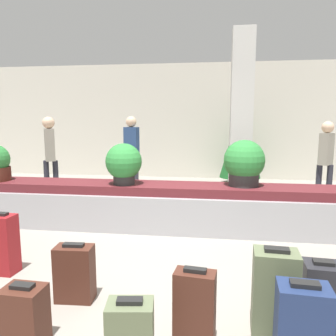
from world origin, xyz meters
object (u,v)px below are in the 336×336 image
object	(u,v)px
suitcase_3	(75,273)
potted_plant_1	(244,163)
suitcase_2	(302,332)
traveler_0	(50,151)
suitcase_6	(130,336)
potted_plant_2	(124,163)
decorated_tree	(241,140)
suitcase_8	(321,296)
suitcase_1	(195,310)
suitcase_0	(275,293)
traveler_1	(326,155)
suitcase_5	(3,244)
pillar	(241,123)
suitcase_4	(24,316)
traveler_2	(132,147)

from	to	relation	value
suitcase_3	potted_plant_1	world-z (taller)	potted_plant_1
suitcase_2	traveler_0	world-z (taller)	traveler_0
suitcase_6	potted_plant_2	distance (m)	3.03
potted_plant_1	decorated_tree	size ratio (longest dim) A/B	0.32
suitcase_6	suitcase_8	distance (m)	1.53
suitcase_6	decorated_tree	bearing A→B (deg)	71.82
suitcase_8	traveler_0	size ratio (longest dim) A/B	0.33
potted_plant_1	suitcase_3	bearing A→B (deg)	-127.62
suitcase_1	suitcase_6	distance (m)	0.49
suitcase_0	suitcase_6	xyz separation A→B (m)	(-1.01, -0.50, -0.10)
suitcase_0	potted_plant_1	world-z (taller)	potted_plant_1
suitcase_2	potted_plant_1	xyz separation A→B (m)	(-0.13, 2.87, 0.70)
suitcase_0	suitcase_8	size ratio (longest dim) A/B	1.25
suitcase_8	traveler_1	distance (m)	4.40
suitcase_5	decorated_tree	xyz separation A→B (m)	(2.93, 5.41, 0.82)
potted_plant_1	traveler_1	bearing A→B (deg)	46.64
pillar	suitcase_4	world-z (taller)	pillar
suitcase_2	suitcase_6	distance (m)	1.11
suitcase_3	suitcase_4	world-z (taller)	suitcase_3
suitcase_6	traveler_1	distance (m)	5.54
suitcase_8	suitcase_3	bearing A→B (deg)	-178.54
traveler_1	decorated_tree	distance (m)	2.34
suitcase_0	decorated_tree	world-z (taller)	decorated_tree
suitcase_2	potted_plant_2	world-z (taller)	potted_plant_2
suitcase_6	suitcase_8	bearing A→B (deg)	17.10
suitcase_6	potted_plant_2	bearing A→B (deg)	98.32
suitcase_5	potted_plant_1	distance (m)	3.30
suitcase_5	traveler_1	bearing A→B (deg)	42.60
suitcase_5	potted_plant_1	xyz separation A→B (m)	(2.69, 1.79, 0.69)
suitcase_0	suitcase_1	size ratio (longest dim) A/B	1.15
suitcase_4	traveler_1	bearing A→B (deg)	55.05
suitcase_2	suitcase_4	distance (m)	1.94
suitcase_6	decorated_tree	world-z (taller)	decorated_tree
suitcase_0	traveler_1	xyz separation A→B (m)	(1.69, 4.28, 0.62)
suitcase_4	potted_plant_2	distance (m)	2.80
pillar	suitcase_3	world-z (taller)	pillar
suitcase_0	traveler_1	bearing A→B (deg)	72.23
suitcase_0	traveler_0	size ratio (longest dim) A/B	0.41
suitcase_5	suitcase_8	size ratio (longest dim) A/B	1.20
suitcase_5	traveler_2	xyz separation A→B (m)	(0.37, 4.24, 0.71)
suitcase_6	potted_plant_1	size ratio (longest dim) A/B	0.74
suitcase_2	potted_plant_1	size ratio (longest dim) A/B	0.96
suitcase_8	traveler_1	bearing A→B (deg)	77.08
suitcase_8	traveler_1	world-z (taller)	traveler_1
suitcase_5	suitcase_6	xyz separation A→B (m)	(1.71, -1.17, -0.09)
pillar	potted_plant_1	world-z (taller)	pillar
suitcase_8	traveler_0	bearing A→B (deg)	143.13
suitcase_3	suitcase_5	world-z (taller)	suitcase_5
pillar	potted_plant_2	size ratio (longest dim) A/B	5.14
traveler_2	suitcase_6	bearing A→B (deg)	-63.35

